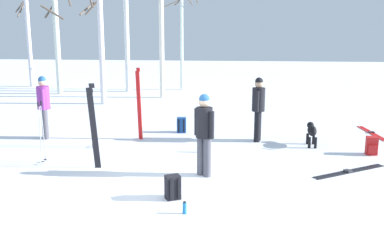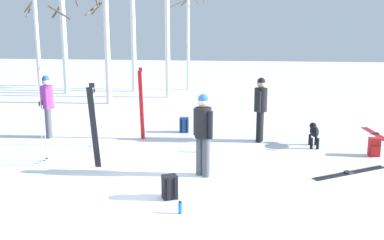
% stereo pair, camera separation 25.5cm
% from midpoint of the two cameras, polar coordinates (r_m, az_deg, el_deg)
% --- Properties ---
extents(ground_plane, '(60.00, 60.00, 0.00)m').
position_cam_midpoint_polar(ground_plane, '(8.41, -4.14, -9.48)').
color(ground_plane, white).
extents(person_0, '(0.34, 0.51, 1.72)m').
position_cam_midpoint_polar(person_0, '(11.98, 9.31, 1.85)').
color(person_0, black).
rests_on(person_0, ground_plane).
extents(person_1, '(0.42, 0.37, 1.72)m').
position_cam_midpoint_polar(person_1, '(9.13, 2.21, -1.24)').
color(person_1, '#4C4C56').
rests_on(person_1, ground_plane).
extents(person_2, '(0.34, 0.49, 1.72)m').
position_cam_midpoint_polar(person_2, '(12.85, -17.40, 2.15)').
color(person_2, '#4C4C56').
rests_on(person_2, ground_plane).
extents(dog, '(0.24, 0.90, 0.57)m').
position_cam_midpoint_polar(dog, '(11.90, 15.85, -1.46)').
color(dog, black).
rests_on(dog, ground_plane).
extents(ski_pair_planted_0, '(0.18, 0.11, 1.95)m').
position_cam_midpoint_polar(ski_pair_planted_0, '(12.17, -5.87, 2.06)').
color(ski_pair_planted_0, red).
rests_on(ski_pair_planted_0, ground_plane).
extents(ski_pair_planted_1, '(0.25, 0.05, 1.87)m').
position_cam_midpoint_polar(ski_pair_planted_1, '(9.89, -11.67, -0.76)').
color(ski_pair_planted_1, black).
rests_on(ski_pair_planted_1, ground_plane).
extents(ski_pair_lying_0, '(1.71, 1.17, 0.05)m').
position_cam_midpoint_polar(ski_pair_lying_0, '(10.15, 20.13, -6.31)').
color(ski_pair_lying_0, black).
rests_on(ski_pair_lying_0, ground_plane).
extents(ski_pair_lying_1, '(0.40, 1.79, 0.05)m').
position_cam_midpoint_polar(ski_pair_lying_1, '(13.83, 22.87, -1.68)').
color(ski_pair_lying_1, red).
rests_on(ski_pair_lying_1, ground_plane).
extents(ski_poles_0, '(0.07, 0.26, 1.42)m').
position_cam_midpoint_polar(ski_poles_0, '(10.55, -17.77, -1.22)').
color(ski_poles_0, '#B2B2BC').
rests_on(ski_poles_0, ground_plane).
extents(ski_poles_1, '(0.07, 0.24, 1.49)m').
position_cam_midpoint_polar(ski_poles_1, '(11.60, -11.66, 0.48)').
color(ski_poles_1, '#B2B2BC').
rests_on(ski_poles_1, ground_plane).
extents(backpack_0, '(0.27, 0.30, 0.44)m').
position_cam_midpoint_polar(backpack_0, '(12.97, -0.44, -0.65)').
color(backpack_0, '#1E4C99').
rests_on(backpack_0, ground_plane).
extents(backpack_1, '(0.32, 0.34, 0.44)m').
position_cam_midpoint_polar(backpack_1, '(8.17, -1.96, -8.52)').
color(backpack_1, black).
rests_on(backpack_1, ground_plane).
extents(backpack_2, '(0.27, 0.30, 0.44)m').
position_cam_midpoint_polar(backpack_2, '(11.58, 22.74, -3.21)').
color(backpack_2, red).
rests_on(backpack_2, ground_plane).
extents(water_bottle_0, '(0.07, 0.07, 0.22)m').
position_cam_midpoint_polar(water_bottle_0, '(7.59, -0.52, -11.10)').
color(water_bottle_0, '#1E72BF').
rests_on(water_bottle_0, ground_plane).
extents(water_bottle_1, '(0.07, 0.07, 0.28)m').
position_cam_midpoint_polar(water_bottle_1, '(11.00, 2.13, -3.45)').
color(water_bottle_1, green).
rests_on(water_bottle_1, ground_plane).
extents(birch_tree_1, '(1.01, 1.01, 5.73)m').
position_cam_midpoint_polar(birch_tree_1, '(23.71, -18.92, 11.24)').
color(birch_tree_1, silver).
rests_on(birch_tree_1, ground_plane).
extents(birch_tree_2, '(1.31, 1.24, 5.28)m').
position_cam_midpoint_polar(birch_tree_2, '(20.73, -15.66, 10.87)').
color(birch_tree_2, silver).
rests_on(birch_tree_2, ground_plane).
extents(birch_tree_3, '(1.09, 1.25, 6.11)m').
position_cam_midpoint_polar(birch_tree_3, '(17.71, -10.50, 12.06)').
color(birch_tree_3, silver).
rests_on(birch_tree_3, ground_plane).
extents(birch_tree_4, '(1.37, 1.19, 6.89)m').
position_cam_midpoint_polar(birch_tree_4, '(20.75, -7.18, 13.33)').
color(birch_tree_4, silver).
rests_on(birch_tree_4, ground_plane).
extents(birch_tree_5, '(1.32, 1.34, 7.75)m').
position_cam_midpoint_polar(birch_tree_5, '(18.92, -2.83, 14.89)').
color(birch_tree_5, white).
rests_on(birch_tree_5, ground_plane).
extents(birch_tree_6, '(1.73, 1.66, 6.46)m').
position_cam_midpoint_polar(birch_tree_6, '(21.19, -0.10, 12.95)').
color(birch_tree_6, silver).
rests_on(birch_tree_6, ground_plane).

